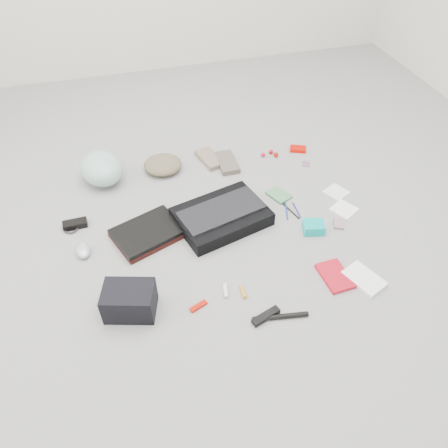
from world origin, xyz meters
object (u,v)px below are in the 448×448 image
object	(u,v)px
bike_helmet	(101,168)
camera_bag	(130,301)
laptop	(148,231)
accordion_wallet	(313,227)
messenger_bag	(222,216)
book_red	(335,276)

from	to	relation	value
bike_helmet	camera_bag	size ratio (longest dim) A/B	1.35
laptop	bike_helmet	distance (m)	0.56
laptop	bike_helmet	xyz separation A→B (m)	(-0.18, 0.53, 0.05)
laptop	camera_bag	world-z (taller)	camera_bag
laptop	accordion_wallet	world-z (taller)	accordion_wallet
laptop	accordion_wallet	distance (m)	0.85
messenger_bag	bike_helmet	world-z (taller)	bike_helmet
laptop	accordion_wallet	xyz separation A→B (m)	(0.82, -0.19, -0.01)
book_red	bike_helmet	bearing A→B (deg)	129.78
messenger_bag	accordion_wallet	world-z (taller)	messenger_bag
book_red	accordion_wallet	bearing A→B (deg)	81.29
bike_helmet	book_red	bearing A→B (deg)	-64.35
messenger_bag	book_red	xyz separation A→B (m)	(0.41, -0.51, -0.03)
messenger_bag	camera_bag	xyz separation A→B (m)	(-0.53, -0.43, 0.03)
messenger_bag	accordion_wallet	bearing A→B (deg)	-38.88
messenger_bag	book_red	world-z (taller)	messenger_bag
camera_bag	accordion_wallet	distance (m)	0.99
accordion_wallet	laptop	bearing A→B (deg)	-179.64
laptop	accordion_wallet	size ratio (longest dim) A/B	3.12
messenger_bag	camera_bag	bearing A→B (deg)	-155.28
camera_bag	book_red	bearing A→B (deg)	12.13
bike_helmet	accordion_wallet	world-z (taller)	bike_helmet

